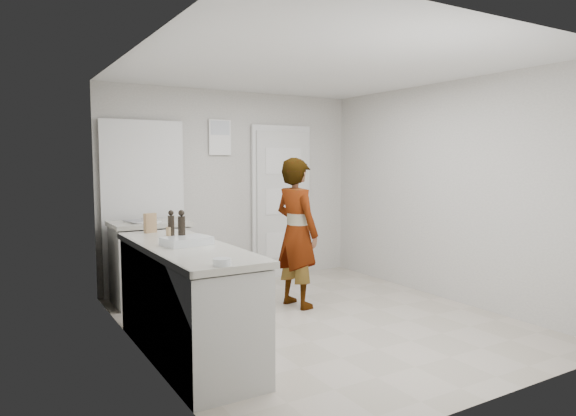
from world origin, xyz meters
TOP-DOWN VIEW (x-y plane):
  - ground at (0.00, 0.00)m, footprint 4.00×4.00m
  - room_shell at (-0.17, 1.95)m, footprint 4.00×4.00m
  - main_counter at (-1.45, -0.20)m, footprint 0.64×1.96m
  - side_counter at (-1.25, 1.55)m, footprint 0.84×0.61m
  - person at (0.09, 0.58)m, footprint 0.50×0.66m
  - cake_mix_box at (-1.49, 0.65)m, footprint 0.12×0.08m
  - spice_jar at (-1.40, 0.36)m, footprint 0.05×0.05m
  - oil_cruet_a at (-1.38, 0.36)m, footprint 0.06×0.06m
  - oil_cruet_b at (-1.44, -0.08)m, footprint 0.06×0.06m
  - baking_dish at (-1.44, -0.20)m, footprint 0.40×0.31m
  - egg_bowl at (-1.52, -1.10)m, footprint 0.12×0.12m
  - papers at (-1.33, 1.49)m, footprint 0.37×0.39m

SIDE VIEW (x-z plane):
  - ground at x=0.00m, z-range 0.00..0.00m
  - main_counter at x=-1.45m, z-range -0.04..0.89m
  - side_counter at x=-1.25m, z-range -0.03..0.89m
  - person at x=0.09m, z-range 0.00..1.64m
  - papers at x=-1.33m, z-range 0.93..0.93m
  - egg_bowl at x=-1.52m, z-range 0.93..0.97m
  - baking_dish at x=-1.44m, z-range 0.92..0.99m
  - spice_jar at x=-1.40m, z-range 0.93..1.01m
  - cake_mix_box at x=-1.49m, z-range 0.93..1.11m
  - room_shell at x=-0.17m, z-range -0.98..3.02m
  - oil_cruet_a at x=-1.38m, z-range 0.92..1.15m
  - oil_cruet_b at x=-1.44m, z-range 0.92..1.19m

